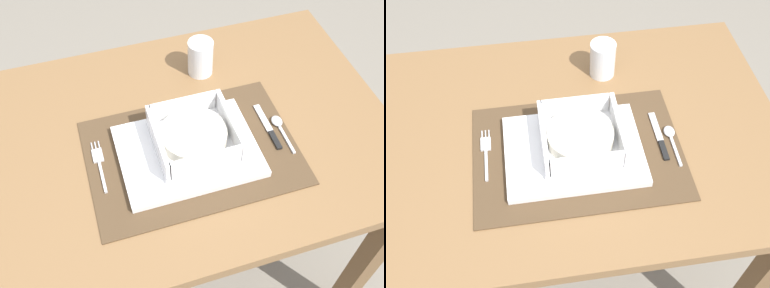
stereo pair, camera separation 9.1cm
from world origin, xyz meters
TOP-DOWN VIEW (x-y plane):
  - ground_plane at (0.00, 0.00)m, footprint 6.00×6.00m
  - dining_table at (0.00, 0.00)m, footprint 0.93×0.66m
  - placemat at (-0.01, -0.06)m, footprint 0.45×0.31m
  - serving_plate at (-0.02, -0.06)m, footprint 0.29×0.22m
  - porridge_bowl at (0.00, -0.05)m, footprint 0.17×0.17m
  - fork at (-0.20, -0.03)m, footprint 0.02×0.14m
  - spoon at (0.20, -0.05)m, footprint 0.02×0.11m
  - butter_knife at (0.18, -0.05)m, footprint 0.01×0.14m
  - drinking_glass at (0.09, 0.18)m, footprint 0.06×0.06m

SIDE VIEW (x-z plane):
  - ground_plane at x=0.00m, z-range 0.00..0.00m
  - dining_table at x=0.00m, z-range 0.25..1.00m
  - placemat at x=-0.01m, z-range 0.74..0.75m
  - fork at x=-0.20m, z-range 0.75..0.75m
  - butter_knife at x=0.18m, z-range 0.75..0.75m
  - spoon at x=0.20m, z-range 0.75..0.76m
  - serving_plate at x=-0.02m, z-range 0.75..0.76m
  - porridge_bowl at x=0.00m, z-range 0.76..0.81m
  - drinking_glass at x=0.09m, z-range 0.74..0.83m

